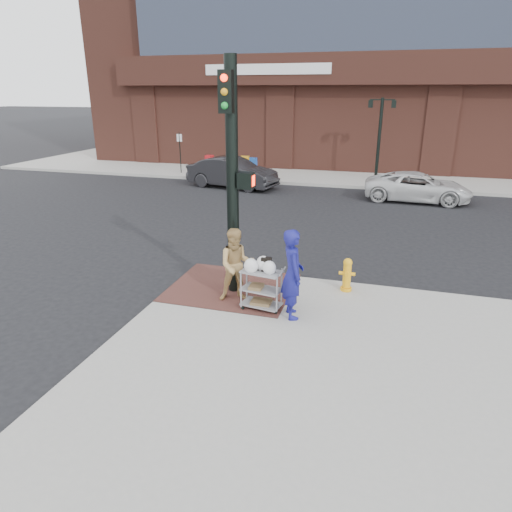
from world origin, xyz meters
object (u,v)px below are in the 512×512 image
(sedan_dark, at_px, (232,173))
(fire_hydrant, at_px, (347,274))
(pedestrian_tan, at_px, (237,265))
(woman_blue, at_px, (293,274))
(traffic_signal_pole, at_px, (233,174))
(minivan_white, at_px, (418,187))
(lamp_post, at_px, (380,130))
(utility_cart, at_px, (261,286))

(sedan_dark, height_order, fire_hydrant, sedan_dark)
(pedestrian_tan, bearing_deg, woman_blue, -41.72)
(traffic_signal_pole, distance_m, fire_hydrant, 3.43)
(minivan_white, bearing_deg, traffic_signal_pole, 161.87)
(pedestrian_tan, relative_size, sedan_dark, 0.36)
(lamp_post, height_order, minivan_white, lamp_post)
(minivan_white, bearing_deg, pedestrian_tan, 163.45)
(traffic_signal_pole, height_order, woman_blue, traffic_signal_pole)
(traffic_signal_pole, height_order, utility_cart, traffic_signal_pole)
(pedestrian_tan, distance_m, fire_hydrant, 2.56)
(lamp_post, relative_size, utility_cart, 3.52)
(woman_blue, bearing_deg, lamp_post, -27.22)
(minivan_white, distance_m, utility_cart, 12.57)
(woman_blue, distance_m, utility_cart, 0.81)
(traffic_signal_pole, bearing_deg, lamp_post, 80.76)
(lamp_post, bearing_deg, minivan_white, -64.04)
(lamp_post, relative_size, pedestrian_tan, 2.48)
(pedestrian_tan, height_order, fire_hydrant, pedestrian_tan)
(traffic_signal_pole, xyz_separation_m, utility_cart, (0.83, -0.71, -2.17))
(woman_blue, relative_size, sedan_dark, 0.41)
(traffic_signal_pole, distance_m, utility_cart, 2.43)
(sedan_dark, bearing_deg, minivan_white, -82.63)
(pedestrian_tan, bearing_deg, traffic_signal_pole, 91.15)
(fire_hydrant, bearing_deg, utility_cart, -138.47)
(sedan_dark, distance_m, utility_cart, 13.54)
(sedan_dark, bearing_deg, traffic_signal_pole, -149.77)
(fire_hydrant, bearing_deg, pedestrian_tan, -152.67)
(minivan_white, bearing_deg, woman_blue, 169.75)
(lamp_post, relative_size, fire_hydrant, 5.12)
(utility_cart, bearing_deg, fire_hydrant, 41.53)
(lamp_post, distance_m, minivan_white, 4.76)
(sedan_dark, height_order, minivan_white, sedan_dark)
(utility_cart, bearing_deg, lamp_post, 84.10)
(woman_blue, xyz_separation_m, pedestrian_tan, (-1.31, 0.42, -0.11))
(lamp_post, height_order, fire_hydrant, lamp_post)
(traffic_signal_pole, bearing_deg, woman_blue, -29.61)
(minivan_white, xyz_separation_m, utility_cart, (-3.54, -12.06, 0.06))
(woman_blue, relative_size, fire_hydrant, 2.35)
(pedestrian_tan, xyz_separation_m, minivan_white, (4.16, 11.78, -0.35))
(woman_blue, height_order, pedestrian_tan, woman_blue)
(lamp_post, relative_size, traffic_signal_pole, 0.80)
(lamp_post, xyz_separation_m, sedan_dark, (-6.65, -3.36, -1.89))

